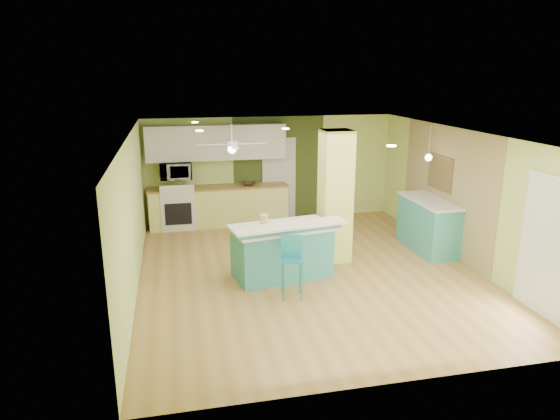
% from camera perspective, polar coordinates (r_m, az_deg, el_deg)
% --- Properties ---
extents(floor, '(6.00, 7.00, 0.01)m').
position_cam_1_polar(floor, '(9.20, 3.21, -7.01)').
color(floor, '#A6743A').
rests_on(floor, ground).
extents(ceiling, '(6.00, 7.00, 0.01)m').
position_cam_1_polar(ceiling, '(8.56, 3.47, 8.70)').
color(ceiling, white).
rests_on(ceiling, wall_back).
extents(wall_back, '(6.00, 0.01, 2.50)m').
position_cam_1_polar(wall_back, '(12.12, -1.10, 4.75)').
color(wall_back, '#C9DC76').
rests_on(wall_back, floor).
extents(wall_front, '(6.00, 0.01, 2.50)m').
position_cam_1_polar(wall_front, '(5.68, 12.89, -8.41)').
color(wall_front, '#C9DC76').
rests_on(wall_front, floor).
extents(wall_left, '(0.01, 7.00, 2.50)m').
position_cam_1_polar(wall_left, '(8.52, -16.54, -0.57)').
color(wall_left, '#C9DC76').
rests_on(wall_left, floor).
extents(wall_right, '(0.01, 7.00, 2.50)m').
position_cam_1_polar(wall_right, '(10.01, 20.16, 1.47)').
color(wall_right, '#C9DC76').
rests_on(wall_right, floor).
extents(wood_panel, '(0.02, 3.40, 2.50)m').
position_cam_1_polar(wood_panel, '(10.50, 18.36, 2.25)').
color(wood_panel, '#907C52').
rests_on(wood_panel, floor).
extents(olive_accent, '(2.20, 0.02, 2.50)m').
position_cam_1_polar(olive_accent, '(12.15, -0.15, 4.77)').
color(olive_accent, '#3A481D').
rests_on(olive_accent, floor).
extents(interior_door, '(0.82, 0.05, 2.00)m').
position_cam_1_polar(interior_door, '(12.17, -0.13, 3.59)').
color(interior_door, silver).
rests_on(interior_door, floor).
extents(french_door, '(0.04, 1.08, 2.10)m').
position_cam_1_polar(french_door, '(8.27, 28.20, -3.74)').
color(french_door, white).
rests_on(french_door, floor).
extents(column, '(0.55, 0.55, 2.50)m').
position_cam_1_polar(column, '(9.44, 6.33, 1.54)').
color(column, '#D9DE66').
rests_on(column, floor).
extents(kitchen_run, '(3.25, 0.63, 0.94)m').
position_cam_1_polar(kitchen_run, '(11.82, -6.98, 0.48)').
color(kitchen_run, '#E0DA75').
rests_on(kitchen_run, floor).
extents(stove, '(0.76, 0.66, 1.08)m').
position_cam_1_polar(stove, '(11.78, -11.58, 0.15)').
color(stove, silver).
rests_on(stove, floor).
extents(upper_cabinets, '(3.20, 0.34, 0.80)m').
position_cam_1_polar(upper_cabinets, '(11.65, -7.28, 7.67)').
color(upper_cabinets, silver).
rests_on(upper_cabinets, wall_back).
extents(microwave, '(0.70, 0.48, 0.39)m').
position_cam_1_polar(microwave, '(11.59, -11.82, 4.42)').
color(microwave, silver).
rests_on(microwave, wall_back).
extents(ceiling_fan, '(1.41, 1.41, 0.61)m').
position_cam_1_polar(ceiling_fan, '(10.35, -5.52, 7.46)').
color(ceiling_fan, white).
rests_on(ceiling_fan, ceiling).
extents(pendant_lamp, '(0.14, 0.14, 0.69)m').
position_cam_1_polar(pendant_lamp, '(10.34, 16.62, 5.79)').
color(pendant_lamp, white).
rests_on(pendant_lamp, ceiling).
extents(wall_decor, '(0.03, 0.90, 0.70)m').
position_cam_1_polar(wall_decor, '(10.59, 17.85, 4.07)').
color(wall_decor, brown).
rests_on(wall_decor, wood_panel).
extents(peninsula, '(2.03, 1.36, 1.06)m').
position_cam_1_polar(peninsula, '(8.80, 0.26, -4.59)').
color(peninsula, teal).
rests_on(peninsula, floor).
extents(bar_stool, '(0.39, 0.39, 1.02)m').
position_cam_1_polar(bar_stool, '(7.97, 1.35, -5.33)').
color(bar_stool, teal).
rests_on(bar_stool, floor).
extents(side_counter, '(0.69, 1.63, 1.05)m').
position_cam_1_polar(side_counter, '(10.56, 16.61, -1.60)').
color(side_counter, teal).
rests_on(side_counter, floor).
extents(fruit_bowl, '(0.32, 0.32, 0.08)m').
position_cam_1_polar(fruit_bowl, '(11.76, -3.57, 3.03)').
color(fruit_bowl, '#392317').
rests_on(fruit_bowl, kitchen_run).
extents(canister, '(0.14, 0.14, 0.18)m').
position_cam_1_polar(canister, '(8.78, -1.84, -1.07)').
color(canister, gold).
rests_on(canister, peninsula).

